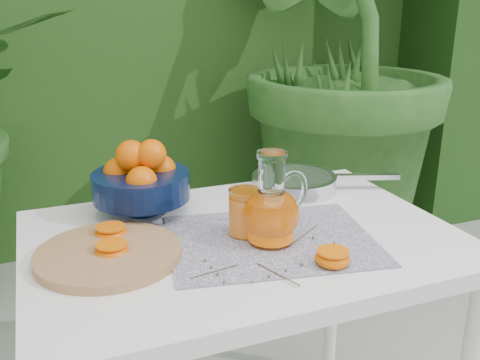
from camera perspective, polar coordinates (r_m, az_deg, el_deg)
name	(u,v)px	position (r m, az deg, el deg)	size (l,w,h in m)	color
hedge_backdrop	(125,14)	(3.22, -12.13, 16.90)	(8.00, 1.65, 2.50)	#1E4112
potted_plant_right	(328,44)	(2.64, 9.33, 14.15)	(2.15, 2.15, 2.15)	#24511C
white_table	(243,265)	(1.31, 0.33, -9.08)	(1.00, 0.70, 0.75)	white
placemat	(271,240)	(1.24, 3.30, -6.39)	(0.47, 0.36, 0.00)	#0C1043
cutting_board	(109,254)	(1.19, -13.83, -7.70)	(0.31, 0.31, 0.02)	#9D6D47
fruit_bowl	(141,179)	(1.39, -10.52, 0.07)	(0.28, 0.28, 0.20)	black
juice_pitcher	(272,211)	(1.20, 3.42, -3.35)	(0.20, 0.17, 0.21)	white
juice_tumbler	(245,213)	(1.24, 0.52, -3.57)	(0.10, 0.10, 0.11)	white
saute_pan	(295,182)	(1.56, 5.94, -0.19)	(0.45, 0.31, 0.05)	silver
orange_halves	(182,247)	(1.18, -6.21, -7.11)	(0.52, 0.39, 0.04)	#D65102
thyme_sprigs	(269,258)	(1.15, 3.07, -8.28)	(0.36, 0.27, 0.01)	brown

